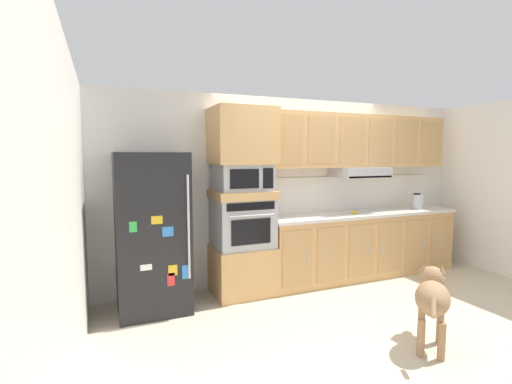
{
  "coord_description": "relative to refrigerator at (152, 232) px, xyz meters",
  "views": [
    {
      "loc": [
        -2.55,
        -3.48,
        1.73
      ],
      "look_at": [
        -0.88,
        0.51,
        1.3
      ],
      "focal_mm": 25.94,
      "sensor_mm": 36.0,
      "label": 1
    }
  ],
  "objects": [
    {
      "name": "ground_plane",
      "position": [
        2.06,
        -0.68,
        -0.88
      ],
      "size": [
        9.6,
        9.6,
        0.0
      ],
      "primitive_type": "plane",
      "color": "beige"
    },
    {
      "name": "back_kitchen_wall",
      "position": [
        2.06,
        0.43,
        0.37
      ],
      "size": [
        6.2,
        0.12,
        2.5
      ],
      "primitive_type": "cube",
      "color": "silver",
      "rests_on": "ground"
    },
    {
      "name": "side_panel_left",
      "position": [
        -0.74,
        -0.68,
        0.37
      ],
      "size": [
        0.12,
        7.1,
        2.5
      ],
      "primitive_type": "cube",
      "color": "silver",
      "rests_on": "ground"
    },
    {
      "name": "side_panel_right",
      "position": [
        4.86,
        -0.68,
        0.37
      ],
      "size": [
        0.12,
        7.1,
        2.5
      ],
      "primitive_type": "cube",
      "color": "white",
      "rests_on": "ground"
    },
    {
      "name": "refrigerator",
      "position": [
        0.0,
        0.0,
        0.0
      ],
      "size": [
        0.76,
        0.73,
        1.76
      ],
      "color": "black",
      "rests_on": "ground"
    },
    {
      "name": "oven_base_cabinet",
      "position": [
        1.1,
        0.07,
        -0.58
      ],
      "size": [
        0.74,
        0.62,
        0.6
      ],
      "primitive_type": "cube",
      "color": "tan",
      "rests_on": "ground"
    },
    {
      "name": "built_in_oven",
      "position": [
        1.1,
        0.07,
        0.02
      ],
      "size": [
        0.7,
        0.62,
        0.6
      ],
      "color": "#A8AAAF",
      "rests_on": "oven_base_cabinet"
    },
    {
      "name": "appliance_mid_shelf",
      "position": [
        1.1,
        0.07,
        0.37
      ],
      "size": [
        0.74,
        0.62,
        0.1
      ],
      "primitive_type": "cube",
      "color": "tan",
      "rests_on": "built_in_oven"
    },
    {
      "name": "microwave",
      "position": [
        1.1,
        0.07,
        0.58
      ],
      "size": [
        0.64,
        0.54,
        0.32
      ],
      "color": "#A8AAAF",
      "rests_on": "appliance_mid_shelf"
    },
    {
      "name": "appliance_upper_cabinet",
      "position": [
        1.1,
        0.07,
        1.08
      ],
      "size": [
        0.74,
        0.62,
        0.68
      ],
      "primitive_type": "cube",
      "color": "tan",
      "rests_on": "microwave"
    },
    {
      "name": "lower_cabinet_run",
      "position": [
        2.93,
        0.07,
        -0.44
      ],
      "size": [
        2.92,
        0.63,
        0.88
      ],
      "color": "tan",
      "rests_on": "ground"
    },
    {
      "name": "countertop_slab",
      "position": [
        2.93,
        0.07,
        0.02
      ],
      "size": [
        2.96,
        0.64,
        0.04
      ],
      "primitive_type": "cube",
      "color": "beige",
      "rests_on": "lower_cabinet_run"
    },
    {
      "name": "backsplash_panel",
      "position": [
        2.93,
        0.36,
        0.29
      ],
      "size": [
        2.96,
        0.02,
        0.5
      ],
      "primitive_type": "cube",
      "color": "silver",
      "rests_on": "countertop_slab"
    },
    {
      "name": "upper_cabinet_with_hood",
      "position": [
        2.93,
        0.19,
        1.02
      ],
      "size": [
        2.92,
        0.48,
        0.88
      ],
      "color": "tan",
      "rests_on": "backsplash_panel"
    },
    {
      "name": "screwdriver",
      "position": [
        2.77,
        0.02,
        0.05
      ],
      "size": [
        0.15,
        0.14,
        0.03
      ],
      "color": "yellow",
      "rests_on": "countertop_slab"
    },
    {
      "name": "electric_kettle",
      "position": [
        3.9,
        0.02,
        0.15
      ],
      "size": [
        0.17,
        0.17,
        0.24
      ],
      "color": "#A8AAAF",
      "rests_on": "countertop_slab"
    },
    {
      "name": "dog",
      "position": [
        2.22,
        -1.8,
        -0.42
      ],
      "size": [
        0.69,
        0.65,
        0.69
      ],
      "rotation": [
        0.0,
        0.0,
        0.75
      ],
      "color": "#997551",
      "rests_on": "ground"
    }
  ]
}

